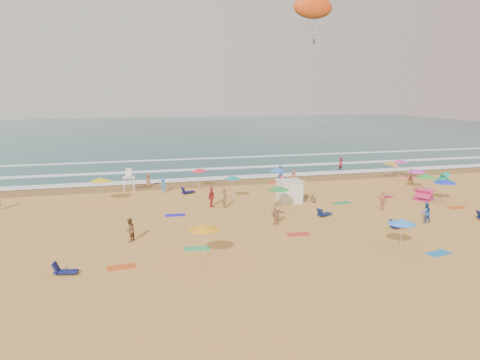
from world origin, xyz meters
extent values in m
plane|color=gold|center=(0.00, 0.00, 0.00)|extent=(220.00, 220.00, 0.00)
cube|color=#0C4756|center=(0.00, 84.00, 0.00)|extent=(220.00, 140.00, 0.18)
plane|color=olive|center=(0.00, 12.50, 0.01)|extent=(220.00, 220.00, 0.00)
cube|color=white|center=(0.00, 15.00, 0.10)|extent=(200.00, 2.20, 0.05)
cube|color=white|center=(0.00, 22.00, 0.10)|extent=(200.00, 1.60, 0.05)
cube|color=white|center=(0.00, 32.00, 0.10)|extent=(200.00, 1.20, 0.05)
cube|color=silver|center=(1.76, 1.53, 1.00)|extent=(2.00, 2.00, 2.00)
cube|color=silver|center=(1.76, 1.53, 2.06)|extent=(2.20, 2.20, 0.12)
imported|color=black|center=(3.66, 1.23, 0.45)|extent=(1.28, 1.81, 0.90)
cone|color=#378CF8|center=(4.05, -13.09, 1.91)|extent=(1.83, 1.83, 0.35)
cone|color=#F436C1|center=(16.90, 3.24, 2.08)|extent=(1.86, 1.86, 0.35)
cone|color=#3477EE|center=(2.63, 7.37, 2.19)|extent=(1.81, 1.81, 0.35)
cone|color=green|center=(-0.29, -1.16, 2.02)|extent=(1.83, 1.83, 0.35)
cone|color=yellow|center=(-15.45, 5.67, 2.28)|extent=(2.04, 2.04, 0.35)
cone|color=#E031B0|center=(19.25, 9.81, 2.12)|extent=(1.70, 1.70, 0.35)
cone|color=green|center=(16.35, 1.05, 1.96)|extent=(1.76, 1.76, 0.35)
cone|color=#1A32E1|center=(16.03, -2.22, 2.00)|extent=(2.02, 2.02, 0.35)
cone|color=orange|center=(17.49, 9.12, 2.07)|extent=(1.62, 1.62, 0.35)
cone|color=#12988E|center=(-3.29, 3.56, 2.29)|extent=(1.54, 1.54, 0.35)
cone|color=#FF1A3B|center=(-5.37, 9.99, 2.06)|extent=(1.64, 1.64, 0.35)
cone|color=#FFA015|center=(-9.03, -11.81, 2.17)|extent=(1.92, 1.92, 0.35)
cube|color=#101751|center=(-17.11, -11.93, 0.17)|extent=(1.39, 0.82, 0.34)
cube|color=#101D50|center=(2.81, -4.06, 0.17)|extent=(1.42, 1.00, 0.34)
cube|color=#101851|center=(6.78, -8.81, 0.17)|extent=(1.36, 0.70, 0.34)
cube|color=#0D1045|center=(-6.93, 7.75, 0.17)|extent=(1.41, 0.95, 0.34)
cube|color=#D5511A|center=(-14.03, -11.63, 0.01)|extent=(1.79, 1.05, 0.03)
cube|color=#2420CC|center=(-9.37, -0.48, 0.01)|extent=(1.74, 0.95, 0.03)
cube|color=#2BAE64|center=(-9.07, -9.51, 0.01)|extent=(1.81, 1.11, 0.03)
cube|color=#F33B1B|center=(3.88, 11.02, 0.01)|extent=(1.70, 0.87, 0.03)
cube|color=red|center=(-1.30, -8.29, 0.01)|extent=(1.73, 0.91, 0.03)
cube|color=red|center=(11.76, 0.94, 0.01)|extent=(1.88, 1.34, 0.03)
cube|color=blue|center=(5.96, -14.51, 0.01)|extent=(1.86, 1.27, 0.03)
cube|color=#228B4F|center=(6.40, -0.18, 0.01)|extent=(1.82, 1.14, 0.03)
cube|color=#D54D17|center=(15.59, -4.55, 0.01)|extent=(1.71, 0.88, 0.03)
cube|color=#C42E4E|center=(21.03, 10.06, 0.01)|extent=(1.76, 1.00, 0.03)
imported|color=brown|center=(-13.34, -6.72, 0.85)|extent=(0.99, 1.04, 1.70)
imported|color=#E33873|center=(2.71, 5.96, 0.87)|extent=(1.26, 1.24, 1.74)
imported|color=#C43137|center=(-5.78, 1.56, 0.92)|extent=(1.01, 1.13, 1.85)
imported|color=#2254A0|center=(4.68, 12.00, 0.92)|extent=(0.69, 0.80, 1.85)
imported|color=#C23040|center=(15.56, 17.77, 0.68)|extent=(1.15, 1.09, 1.87)
imported|color=#2552AD|center=(9.76, -7.98, 0.83)|extent=(0.82, 0.64, 1.65)
imported|color=#E29676|center=(8.59, -3.58, 0.83)|extent=(1.02, 0.55, 1.66)
imported|color=#AA724E|center=(18.67, 6.73, 0.81)|extent=(1.38, 1.43, 1.62)
imported|color=tan|center=(22.18, 15.19, 0.58)|extent=(1.12, 0.71, 1.67)
imported|color=#A5674C|center=(5.46, 9.75, 0.79)|extent=(0.86, 0.91, 1.57)
imported|color=brown|center=(-4.69, 0.99, 0.89)|extent=(0.48, 0.68, 1.78)
imported|color=#2976BF|center=(-9.41, 8.88, 0.75)|extent=(0.89, 1.11, 1.50)
imported|color=tan|center=(-2.01, -5.47, 0.84)|extent=(1.59, 1.22, 1.68)
imported|color=brown|center=(-10.66, 12.13, 0.75)|extent=(0.74, 0.87, 1.50)
ellipsoid|color=#ED4710|center=(27.27, 55.54, 27.63)|extent=(8.64, 3.02, 4.75)
cube|color=#3F3326|center=(27.27, 54.54, 20.63)|extent=(0.40, 0.30, 0.90)
camera|label=1|loc=(-14.09, -39.07, 10.35)|focal=35.00mm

